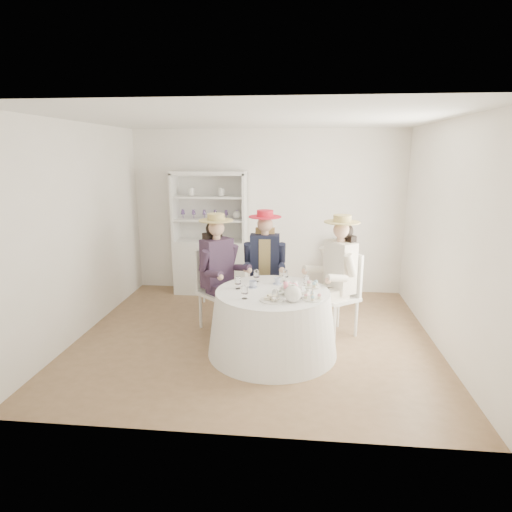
{
  "coord_description": "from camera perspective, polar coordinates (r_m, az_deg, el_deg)",
  "views": [
    {
      "loc": [
        0.52,
        -5.11,
        2.32
      ],
      "look_at": [
        0.0,
        0.1,
        1.05
      ],
      "focal_mm": 30.0,
      "sensor_mm": 36.0,
      "label": 1
    }
  ],
  "objects": [
    {
      "name": "flower_bowl",
      "position": [
        4.86,
        4.52,
        -4.73
      ],
      "size": [
        0.31,
        0.31,
        0.06
      ],
      "primitive_type": "imported",
      "rotation": [
        0.0,
        0.0,
        -0.4
      ],
      "color": "white",
      "rests_on": "tea_table"
    },
    {
      "name": "teacup_a",
      "position": [
        5.07,
        -0.42,
        -3.83
      ],
      "size": [
        0.1,
        0.1,
        0.07
      ],
      "primitive_type": "imported",
      "rotation": [
        0.0,
        0.0,
        0.02
      ],
      "color": "white",
      "rests_on": "tea_table"
    },
    {
      "name": "tea_table",
      "position": [
        5.09,
        2.2,
        -8.78
      ],
      "size": [
        1.52,
        1.52,
        0.76
      ],
      "rotation": [
        0.0,
        0.0,
        0.15
      ],
      "color": "white",
      "rests_on": "ground"
    },
    {
      "name": "cupcake_stand",
      "position": [
        4.7,
        7.56,
        -4.89
      ],
      "size": [
        0.22,
        0.22,
        0.21
      ],
      "rotation": [
        0.0,
        0.0,
        0.35
      ],
      "color": "white",
      "rests_on": "tea_table"
    },
    {
      "name": "wall_left",
      "position": [
        5.89,
        -22.47,
        3.12
      ],
      "size": [
        0.0,
        4.5,
        4.5
      ],
      "primitive_type": "plane",
      "rotation": [
        1.57,
        0.0,
        1.57
      ],
      "color": "white",
      "rests_on": "ground"
    },
    {
      "name": "wall_right",
      "position": [
        5.48,
        24.01,
        2.26
      ],
      "size": [
        0.0,
        4.5,
        4.5
      ],
      "primitive_type": "plane",
      "rotation": [
        1.57,
        0.0,
        -1.57
      ],
      "color": "white",
      "rests_on": "ground"
    },
    {
      "name": "guest_mid",
      "position": [
        5.87,
        1.17,
        -0.5
      ],
      "size": [
        0.57,
        0.59,
        1.57
      ],
      "rotation": [
        0.0,
        0.0,
        0.05
      ],
      "color": "silver",
      "rests_on": "ground"
    },
    {
      "name": "wall_front",
      "position": [
        3.3,
        -3.64,
        -3.46
      ],
      "size": [
        4.5,
        0.0,
        4.5
      ],
      "primitive_type": "plane",
      "rotation": [
        -1.57,
        0.0,
        0.0
      ],
      "color": "white",
      "rests_on": "ground"
    },
    {
      "name": "hatbox",
      "position": [
        7.06,
        11.15,
        0.82
      ],
      "size": [
        0.43,
        0.43,
        0.33
      ],
      "primitive_type": "cylinder",
      "rotation": [
        0.0,
        0.0,
        -0.37
      ],
      "color": "black",
      "rests_on": "side_table"
    },
    {
      "name": "teacup_c",
      "position": [
        5.02,
        5.18,
        -4.11
      ],
      "size": [
        0.1,
        0.1,
        0.07
      ],
      "primitive_type": "imported",
      "rotation": [
        0.0,
        0.0,
        0.24
      ],
      "color": "white",
      "rests_on": "tea_table"
    },
    {
      "name": "sandwich_plate",
      "position": [
        4.64,
        2.12,
        -5.78
      ],
      "size": [
        0.26,
        0.26,
        0.06
      ],
      "rotation": [
        0.0,
        0.0,
        -0.02
      ],
      "color": "white",
      "rests_on": "tea_table"
    },
    {
      "name": "flower_arrangement",
      "position": [
        4.86,
        4.41,
        -4.1
      ],
      "size": [
        0.17,
        0.17,
        0.06
      ],
      "rotation": [
        0.0,
        0.0,
        -0.08
      ],
      "color": "pink",
      "rests_on": "tea_table"
    },
    {
      "name": "side_table",
      "position": [
        7.18,
        10.98,
        -2.88
      ],
      "size": [
        0.48,
        0.48,
        0.62
      ],
      "primitive_type": "cube",
      "rotation": [
        0.0,
        0.0,
        -0.23
      ],
      "color": "silver",
      "rests_on": "ground"
    },
    {
      "name": "ceiling",
      "position": [
        5.15,
        -0.12,
        17.87
      ],
      "size": [
        4.5,
        4.5,
        0.0
      ],
      "primitive_type": "plane",
      "rotation": [
        3.14,
        0.0,
        0.0
      ],
      "color": "white",
      "rests_on": "wall_back"
    },
    {
      "name": "spare_chair",
      "position": [
        6.51,
        -6.0,
        -2.56
      ],
      "size": [
        0.42,
        0.42,
        0.96
      ],
      "rotation": [
        0.0,
        0.0,
        3.2
      ],
      "color": "silver",
      "rests_on": "ground"
    },
    {
      "name": "ground",
      "position": [
        5.64,
        -0.1,
        -10.68
      ],
      "size": [
        4.5,
        4.5,
        0.0
      ],
      "primitive_type": "plane",
      "color": "brown",
      "rests_on": "ground"
    },
    {
      "name": "hutch",
      "position": [
        7.21,
        -6.01,
        0.73
      ],
      "size": [
        1.27,
        0.63,
        2.03
      ],
      "rotation": [
        0.0,
        0.0,
        -0.15
      ],
      "color": "silver",
      "rests_on": "ground"
    },
    {
      "name": "guest_right",
      "position": [
        5.51,
        10.9,
        -1.71
      ],
      "size": [
        0.68,
        0.64,
        1.57
      ],
      "rotation": [
        0.0,
        0.0,
        -0.95
      ],
      "color": "silver",
      "rests_on": "ground"
    },
    {
      "name": "table_teapot",
      "position": [
        4.62,
        4.99,
        -5.03
      ],
      "size": [
        0.27,
        0.19,
        0.2
      ],
      "rotation": [
        0.0,
        0.0,
        0.34
      ],
      "color": "white",
      "rests_on": "tea_table"
    },
    {
      "name": "guest_left",
      "position": [
        5.62,
        -5.06,
        -1.26
      ],
      "size": [
        0.67,
        0.66,
        1.56
      ],
      "rotation": [
        0.0,
        0.0,
        0.83
      ],
      "color": "silver",
      "rests_on": "ground"
    },
    {
      "name": "wall_back",
      "position": [
        7.2,
        1.51,
        5.87
      ],
      "size": [
        4.5,
        0.0,
        4.5
      ],
      "primitive_type": "plane",
      "rotation": [
        1.57,
        0.0,
        0.0
      ],
      "color": "white",
      "rests_on": "ground"
    },
    {
      "name": "teacup_b",
      "position": [
        5.21,
        2.86,
        -3.39
      ],
      "size": [
        0.09,
        0.09,
        0.07
      ],
      "primitive_type": "imported",
      "rotation": [
        0.0,
        0.0,
        0.14
      ],
      "color": "white",
      "rests_on": "tea_table"
    },
    {
      "name": "stemware_set",
      "position": [
        4.94,
        2.25,
        -3.86
      ],
      "size": [
        0.88,
        0.88,
        0.15
      ],
      "color": "white",
      "rests_on": "tea_table"
    }
  ]
}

